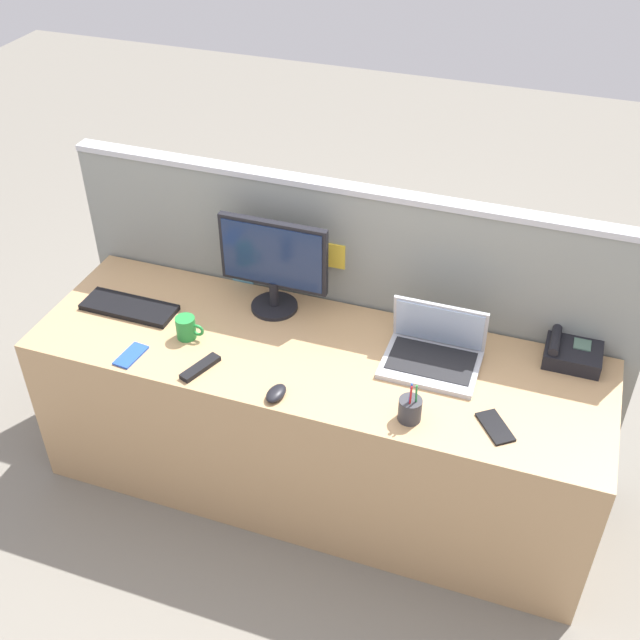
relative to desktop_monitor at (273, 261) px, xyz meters
name	(u,v)px	position (x,y,z in m)	size (l,w,h in m)	color
ground_plane	(316,481)	(0.25, -0.22, -0.94)	(10.00, 10.00, 0.00)	slate
desk	(316,421)	(0.25, -0.22, -0.58)	(2.21, 0.68, 0.72)	tan
cubicle_divider	(346,317)	(0.25, 0.16, -0.32)	(2.34, 0.07, 1.24)	gray
desktop_monitor	(273,261)	(0.00, 0.00, 0.00)	(0.44, 0.19, 0.40)	black
laptop	(434,350)	(0.68, -0.12, -0.17)	(0.35, 0.27, 0.22)	#B2B5BC
desk_phone	(572,352)	(1.16, 0.05, -0.19)	(0.21, 0.18, 0.10)	black
keyboard_main	(129,307)	(-0.55, -0.21, -0.21)	(0.39, 0.14, 0.02)	black
computer_mouse_right_hand	(276,393)	(0.20, -0.50, -0.20)	(0.06, 0.10, 0.03)	black
pen_cup	(410,409)	(0.67, -0.45, -0.18)	(0.08, 0.08, 0.16)	#333338
cell_phone_blue_case	(131,355)	(-0.39, -0.47, -0.22)	(0.07, 0.14, 0.01)	blue
cell_phone_black_slab	(495,427)	(0.96, -0.40, -0.22)	(0.07, 0.16, 0.01)	black
tv_remote	(200,368)	(-0.11, -0.45, -0.21)	(0.04, 0.17, 0.02)	black
coffee_mug	(187,328)	(-0.25, -0.30, -0.18)	(0.11, 0.08, 0.09)	#238438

